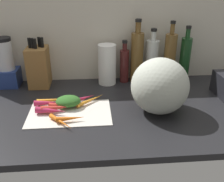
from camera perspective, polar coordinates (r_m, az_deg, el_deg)
ground_plane at (r=127.86cm, az=0.39°, el=-4.00°), size 170.00×80.00×3.00cm
wall_back at (r=153.23cm, az=-0.90°, el=13.54°), size 170.00×3.00×60.00cm
cutting_board at (r=122.19cm, az=-9.44°, el=-4.84°), size 38.69×24.73×0.80cm
carrot_0 at (r=113.10cm, az=-11.40°, el=-6.80°), size 11.78×12.78×2.11cm
carrot_1 at (r=129.57cm, az=-7.14°, el=-1.84°), size 16.00×11.15×3.22cm
carrot_2 at (r=125.87cm, az=-10.65°, el=-3.19°), size 15.24×4.43×2.29cm
carrot_3 at (r=123.19cm, az=-12.24°, el=-3.70°), size 15.15×5.74×3.46cm
carrot_4 at (r=121.55cm, az=-13.55°, el=-4.29°), size 14.65×5.94×3.32cm
carrot_5 at (r=129.51cm, az=-4.80°, el=-2.01°), size 14.81×13.10×2.14cm
carrot_6 at (r=114.45cm, az=-9.36°, el=-6.08°), size 12.63×3.80×2.52cm
carrot_7 at (r=129.41cm, az=-14.26°, el=-2.59°), size 13.04×3.00×2.89cm
carrot_8 at (r=131.93cm, az=-12.95°, el=-1.99°), size 16.75×4.71×2.48cm
carrot_greens_pile at (r=126.37cm, az=-9.79°, el=-2.26°), size 12.26×9.43×5.19cm
winter_squash at (r=119.03cm, az=10.67°, el=1.10°), size 26.72×26.39×26.29cm
knife_block at (r=152.25cm, az=-16.16°, el=5.33°), size 11.48×14.32×28.25cm
blender_appliance at (r=158.06cm, az=-22.63°, el=5.28°), size 12.55×12.55×28.40cm
paper_towel_roll at (r=149.28cm, az=-1.11°, el=5.97°), size 10.43×10.43×23.61cm
bottle_0 at (r=152.31cm, az=2.79°, el=5.91°), size 5.42×5.42×25.51cm
bottle_1 at (r=151.82cm, az=5.62°, el=7.72°), size 7.48×7.48×37.31cm
bottle_2 at (r=154.08cm, az=8.95°, el=6.86°), size 7.45×7.45×32.01cm
bottle_3 at (r=153.66cm, az=12.80°, el=7.24°), size 6.92×6.92×36.55cm
bottle_4 at (r=158.72cm, az=16.04°, el=6.98°), size 6.30×6.30×33.35cm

